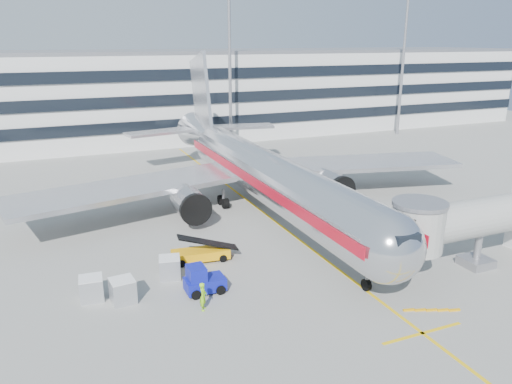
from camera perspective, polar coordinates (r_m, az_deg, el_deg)
name	(u,v)px	position (r m, az deg, el deg)	size (l,w,h in m)	color
ground	(312,249)	(43.76, 6.42, -6.55)	(180.00, 180.00, 0.00)	gray
lead_in_line	(265,214)	(52.06, 1.06, -2.52)	(0.25, 70.00, 0.01)	#EAB50C
stop_bar	(422,333)	(33.71, 18.49, -15.06)	(6.00, 0.25, 0.01)	#EAB50C
main_jet	(259,171)	(52.32, 0.31, 2.43)	(50.95, 48.70, 16.06)	silver
jet_bridge	(498,218)	(44.02, 25.88, -2.67)	(17.80, 4.50, 7.00)	silver
terminal	(160,94)	(95.36, -10.93, 10.94)	(150.00, 24.25, 15.60)	silver
light_mast_centre	(230,56)	(81.78, -3.02, 15.22)	(2.40, 1.20, 25.45)	gray
light_mast_east	(404,54)	(98.74, 16.52, 14.88)	(2.40, 1.20, 25.45)	gray
belt_loader	(201,253)	(41.39, -6.36, -6.96)	(5.00, 2.20, 2.35)	#EA9E09
baggage_tug	(202,281)	(36.36, -6.16, -10.06)	(2.83, 1.83, 2.12)	#0D1497
cargo_container_left	(170,267)	(38.87, -9.83, -8.50)	(1.86, 1.86, 1.66)	#AEB1B6
cargo_container_right	(91,288)	(37.14, -18.29, -10.42)	(1.69, 1.69, 1.67)	#AEB1B6
cargo_container_front	(123,291)	(36.22, -14.99, -10.83)	(1.75, 1.75, 1.69)	#AEB1B6
ramp_worker	(203,296)	(34.21, -6.06, -11.77)	(0.73, 0.48, 1.99)	#87D816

